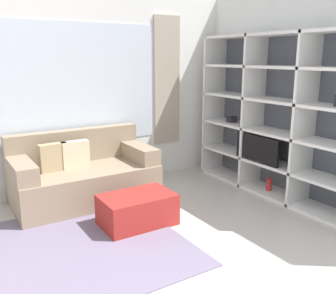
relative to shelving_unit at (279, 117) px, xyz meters
The scene contains 6 objects.
wall_back 2.80m from the shelving_unit, 145.10° to the left, with size 6.13×0.11×2.70m.
wall_right 0.40m from the shelving_unit, 30.04° to the right, with size 0.07×4.57×2.70m, color white.
area_rug 3.23m from the shelving_unit, behind, with size 2.55×2.01×0.01m, color slate.
shelving_unit is the anchor object (origin of this frame).
couch_main 2.64m from the shelving_unit, 154.27° to the left, with size 1.75×0.90×0.88m.
ottoman 2.22m from the shelving_unit, behind, with size 0.79×0.51×0.35m.
Camera 1 is at (-1.50, -1.52, 1.81)m, focal length 40.00 mm.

